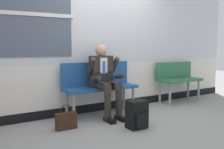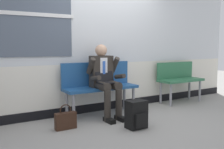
{
  "view_description": "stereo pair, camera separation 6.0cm",
  "coord_description": "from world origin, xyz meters",
  "views": [
    {
      "loc": [
        -2.45,
        -3.5,
        1.24
      ],
      "look_at": [
        -0.1,
        0.2,
        0.75
      ],
      "focal_mm": 41.03,
      "sensor_mm": 36.0,
      "label": 1
    },
    {
      "loc": [
        -2.4,
        -3.53,
        1.24
      ],
      "look_at": [
        -0.1,
        0.2,
        0.75
      ],
      "focal_mm": 41.03,
      "sensor_mm": 36.0,
      "label": 2
    }
  ],
  "objects": [
    {
      "name": "person_seated",
      "position": [
        -0.2,
        0.27,
        0.69
      ],
      "size": [
        0.57,
        0.7,
        1.27
      ],
      "color": "#2D2823",
      "rests_on": "ground"
    },
    {
      "name": "ground_plane",
      "position": [
        0.0,
        0.0,
        0.0
      ],
      "size": [
        18.0,
        18.0,
        0.0
      ],
      "primitive_type": "plane",
      "color": "gray"
    },
    {
      "name": "station_wall",
      "position": [
        -0.02,
        0.75,
        1.47
      ],
      "size": [
        6.91,
        0.16,
        2.95
      ],
      "color": "silver",
      "rests_on": "ground"
    },
    {
      "name": "bench_with_person",
      "position": [
        -0.2,
        0.48,
        0.57
      ],
      "size": [
        1.36,
        0.42,
        0.95
      ],
      "color": "navy",
      "rests_on": "ground"
    },
    {
      "name": "backpack",
      "position": [
        -0.11,
        -0.52,
        0.21
      ],
      "size": [
        0.3,
        0.25,
        0.43
      ],
      "color": "black",
      "rests_on": "ground"
    },
    {
      "name": "bench_empty",
      "position": [
        1.8,
        0.47,
        0.54
      ],
      "size": [
        1.05,
        0.42,
        0.88
      ],
      "color": "#2D6B47",
      "rests_on": "ground"
    },
    {
      "name": "handbag",
      "position": [
        -1.04,
        0.0,
        0.14
      ],
      "size": [
        0.32,
        0.1,
        0.38
      ],
      "color": "#331E14",
      "rests_on": "ground"
    }
  ]
}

